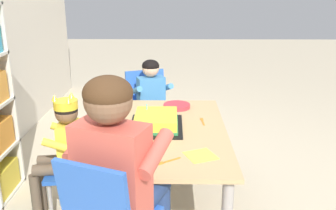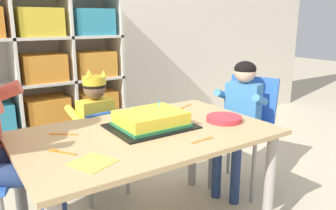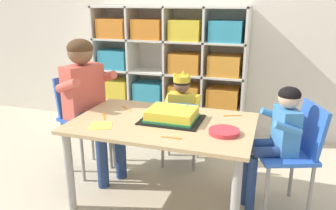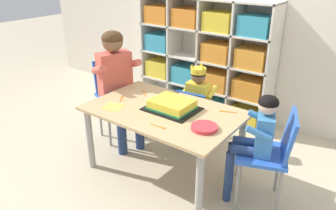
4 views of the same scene
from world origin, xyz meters
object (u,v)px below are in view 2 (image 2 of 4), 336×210
object	(u,v)px
child_with_crown	(93,118)
fork_scattered_mid_table	(204,140)
paper_plate_stack	(224,119)
fork_at_table_front_edge	(61,152)
guest_at_table_side	(240,110)
classroom_chair_guest_side	(246,122)
fork_beside_plate_stack	(62,134)
fork_near_child_seat	(184,107)
classroom_chair_blue	(102,145)
birthday_cake_on_tray	(151,121)
activity_table	(147,147)

from	to	relation	value
child_with_crown	fork_scattered_mid_table	world-z (taller)	child_with_crown
paper_plate_stack	fork_at_table_front_edge	xyz separation A→B (m)	(-0.84, 0.05, -0.01)
guest_at_table_side	paper_plate_stack	bearing A→B (deg)	-79.65
fork_scattered_mid_table	classroom_chair_guest_side	bearing A→B (deg)	-154.89
classroom_chair_guest_side	fork_scattered_mid_table	world-z (taller)	classroom_chair_guest_side
guest_at_table_side	fork_scattered_mid_table	size ratio (longest dim) A/B	6.76
child_with_crown	fork_beside_plate_stack	size ratio (longest dim) A/B	7.17
paper_plate_stack	fork_beside_plate_stack	world-z (taller)	paper_plate_stack
fork_near_child_seat	fork_beside_plate_stack	bearing A→B (deg)	163.28
fork_scattered_mid_table	fork_beside_plate_stack	xyz separation A→B (m)	(-0.50, 0.43, 0.00)
classroom_chair_guest_side	fork_at_table_front_edge	distance (m)	1.27
paper_plate_stack	fork_near_child_seat	size ratio (longest dim) A/B	1.45
fork_scattered_mid_table	fork_at_table_front_edge	size ratio (longest dim) A/B	1.07
guest_at_table_side	fork_at_table_front_edge	world-z (taller)	guest_at_table_side
classroom_chair_guest_side	fork_near_child_seat	world-z (taller)	classroom_chair_guest_side
classroom_chair_blue	fork_beside_plate_stack	world-z (taller)	classroom_chair_blue
birthday_cake_on_tray	fork_scattered_mid_table	bearing A→B (deg)	-71.19
birthday_cake_on_tray	fork_at_table_front_edge	bearing A→B (deg)	-170.79
paper_plate_stack	child_with_crown	bearing A→B (deg)	123.56
birthday_cake_on_tray	paper_plate_stack	bearing A→B (deg)	-19.22
activity_table	fork_beside_plate_stack	size ratio (longest dim) A/B	10.69
activity_table	fork_beside_plate_stack	bearing A→B (deg)	152.71
classroom_chair_blue	fork_scattered_mid_table	size ratio (longest dim) A/B	4.66
child_with_crown	guest_at_table_side	size ratio (longest dim) A/B	0.95
paper_plate_stack	fork_near_child_seat	world-z (taller)	paper_plate_stack
activity_table	fork_scattered_mid_table	bearing A→B (deg)	-59.07
guest_at_table_side	fork_beside_plate_stack	xyz separation A→B (m)	(-1.08, 0.09, 0.03)
fork_at_table_front_edge	fork_beside_plate_stack	xyz separation A→B (m)	(0.07, 0.22, 0.00)
fork_at_table_front_edge	child_with_crown	bearing A→B (deg)	114.90
fork_at_table_front_edge	guest_at_table_side	bearing A→B (deg)	62.62
fork_near_child_seat	birthday_cake_on_tray	bearing A→B (deg)	-171.97
activity_table	classroom_chair_blue	bearing A→B (deg)	92.92
child_with_crown	birthday_cake_on_tray	world-z (taller)	child_with_crown
activity_table	fork_at_table_front_edge	world-z (taller)	fork_at_table_front_edge
fork_near_child_seat	child_with_crown	bearing A→B (deg)	120.62
classroom_chair_blue	fork_near_child_seat	bearing A→B (deg)	145.47
birthday_cake_on_tray	fork_beside_plate_stack	size ratio (longest dim) A/B	3.60
fork_at_table_front_edge	birthday_cake_on_tray	bearing A→B (deg)	65.38
classroom_chair_guest_side	child_with_crown	bearing A→B (deg)	-138.67
child_with_crown	fork_scattered_mid_table	xyz separation A→B (m)	(0.18, -0.85, 0.08)
birthday_cake_on_tray	classroom_chair_guest_side	bearing A→B (deg)	6.74
classroom_chair_guest_side	fork_at_table_front_edge	size ratio (longest dim) A/B	6.20
child_with_crown	paper_plate_stack	bearing A→B (deg)	117.46
paper_plate_stack	fork_near_child_seat	xyz separation A→B (m)	(-0.00, 0.35, -0.01)
activity_table	fork_near_child_seat	size ratio (longest dim) A/B	9.28
classroom_chair_blue	paper_plate_stack	size ratio (longest dim) A/B	3.13
child_with_crown	classroom_chair_guest_side	bearing A→B (deg)	145.67
activity_table	fork_at_table_front_edge	size ratio (longest dim) A/B	10.17
guest_at_table_side	fork_beside_plate_stack	size ratio (longest dim) A/B	7.57
paper_plate_stack	fork_at_table_front_edge	size ratio (longest dim) A/B	1.59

